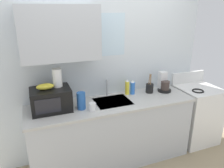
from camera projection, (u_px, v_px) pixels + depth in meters
name	position (u px, v px, depth m)	size (l,w,h in m)	color
kitchen_wall_assembly	(96.00, 63.00, 2.89)	(2.95, 0.42, 2.50)	silver
counter_unit	(112.00, 131.00, 2.96)	(2.18, 0.63, 0.90)	#B2B7BC
sink_faucet	(107.00, 88.00, 2.99)	(0.03, 0.03, 0.23)	#B2B5BA
stove_range	(196.00, 114.00, 3.45)	(0.60, 0.60, 1.08)	white
microwave	(51.00, 100.00, 2.55)	(0.46, 0.35, 0.27)	black
banana_bunch	(45.00, 87.00, 2.48)	(0.20, 0.11, 0.07)	gold
paper_towel_roll	(57.00, 78.00, 2.55)	(0.11, 0.11, 0.22)	white
coffee_maker	(164.00, 84.00, 3.16)	(0.19, 0.21, 0.28)	black
dish_soap_bottle_yellow	(127.00, 87.00, 3.03)	(0.06, 0.06, 0.23)	yellow
dish_soap_bottle_blue	(133.00, 87.00, 3.05)	(0.07, 0.07, 0.21)	blue
cereal_canister	(81.00, 101.00, 2.59)	(0.10, 0.10, 0.21)	#2659A5
mug_white	(92.00, 107.00, 2.57)	(0.08, 0.08, 0.10)	white
utensil_crock	(150.00, 88.00, 3.11)	(0.11, 0.11, 0.29)	black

